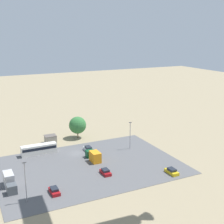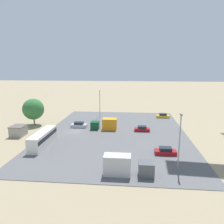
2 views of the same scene
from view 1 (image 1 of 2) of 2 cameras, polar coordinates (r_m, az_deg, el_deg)
name	(u,v)px [view 1 (image 1 of 2)]	position (r m, az deg, el deg)	size (l,w,h in m)	color
ground_plane	(76,153)	(101.69, -6.54, -7.52)	(400.00, 400.00, 0.00)	gray
parking_lot_surface	(89,166)	(92.32, -4.23, -9.79)	(52.15, 36.75, 0.08)	#565659
shed_building	(50,139)	(112.18, -11.19, -4.86)	(3.99, 3.43, 2.64)	#9E998E
bus	(39,149)	(102.33, -13.23, -6.61)	(11.12, 2.50, 3.18)	silver
parked_car_0	(88,149)	(102.81, -4.36, -6.77)	(1.95, 4.57, 1.60)	#ADB2B7
parked_car_1	(105,172)	(86.86, -1.20, -10.91)	(1.92, 4.10, 1.46)	maroon
parked_car_2	(172,171)	(88.68, 10.86, -10.62)	(1.99, 4.32, 1.49)	gold
parked_car_3	(54,191)	(78.74, -10.50, -13.99)	(1.95, 4.26, 1.46)	maroon
parked_truck_0	(94,156)	(95.27, -3.36, -8.02)	(2.53, 7.15, 3.12)	#0C4723
parked_truck_1	(10,182)	(83.64, -18.23, -12.02)	(2.32, 8.12, 3.35)	#4C5156
tree_near_shed	(78,125)	(114.52, -6.31, -2.41)	(6.28, 6.28, 8.01)	brown
light_pole_lot_centre	(25,181)	(74.40, -15.56, -11.98)	(0.90, 0.28, 9.81)	gray
light_pole_lot_edge	(130,134)	(103.25, 3.33, -4.09)	(0.90, 0.28, 9.18)	gray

